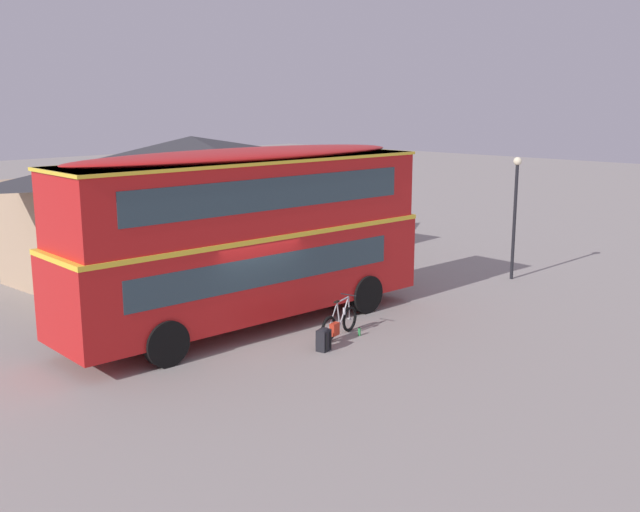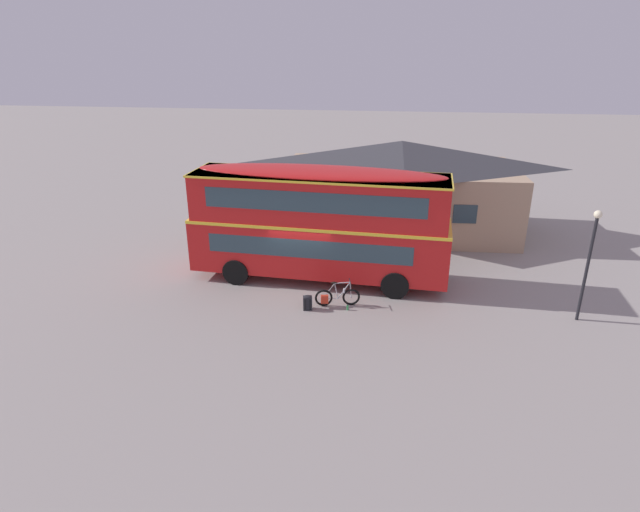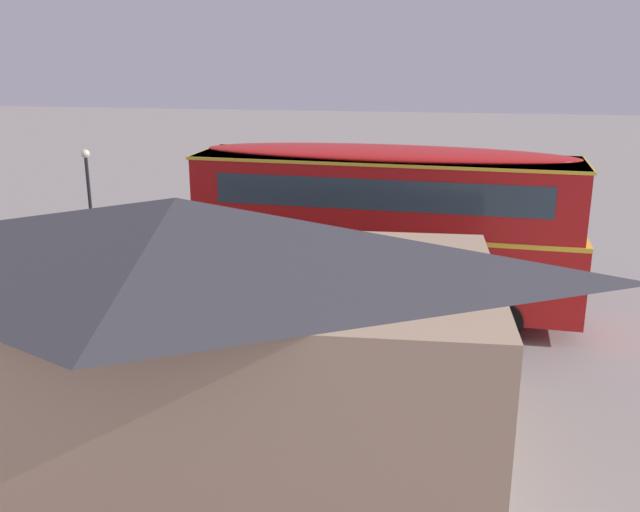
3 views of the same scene
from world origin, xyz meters
The scene contains 7 objects.
ground_plane centered at (0.00, 0.00, 0.00)m, with size 120.00×120.00×0.00m, color gray.
double_decker_bus centered at (0.64, 0.55, 2.64)m, with size 10.73×3.28×4.79m.
touring_bicycle centered at (1.58, -1.84, 0.37)m, with size 1.72×0.68×1.03m.
backpack_on_ground centered at (0.55, -2.27, 0.30)m, with size 0.37×0.35×0.58m.
water_bottle_green_metal centered at (2.05, -2.13, 0.11)m, with size 0.07×0.07×0.23m.
pub_building centered at (3.99, 7.40, 2.42)m, with size 12.32×6.70×4.75m.
street_lamp centered at (10.40, -1.82, 2.60)m, with size 0.28×0.28×4.15m.
Camera 3 is at (-0.58, 19.56, 7.49)m, focal length 40.05 mm.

